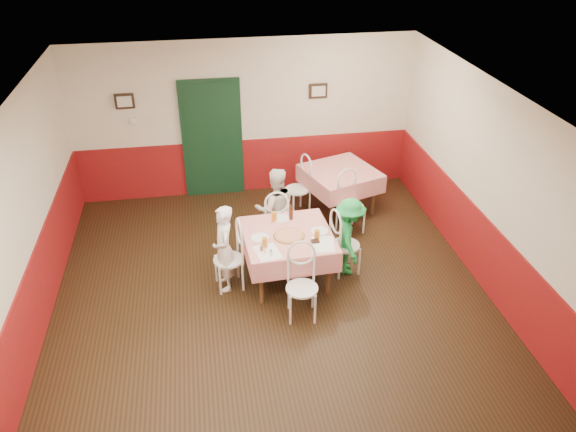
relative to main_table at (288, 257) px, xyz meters
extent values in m
plane|color=black|center=(-0.28, -0.62, -0.38)|extent=(7.00, 7.00, 0.00)
plane|color=white|center=(-0.28, -0.62, 2.42)|extent=(7.00, 7.00, 0.00)
cube|color=beige|center=(-0.28, 2.88, 1.02)|extent=(6.00, 0.10, 2.80)
cube|color=beige|center=(-3.28, -0.62, 1.02)|extent=(0.10, 7.00, 2.80)
cube|color=beige|center=(2.72, -0.62, 1.02)|extent=(0.10, 7.00, 2.80)
cube|color=maroon|center=(-0.28, 2.86, 0.12)|extent=(6.00, 0.03, 1.00)
cube|color=maroon|center=(-3.27, -0.62, 0.12)|extent=(0.03, 7.00, 1.00)
cube|color=maroon|center=(2.70, -0.62, 0.12)|extent=(0.03, 7.00, 1.00)
cube|color=black|center=(-0.88, 2.83, 0.68)|extent=(0.96, 0.06, 2.10)
cube|color=black|center=(-2.28, 2.83, 1.48)|extent=(0.32, 0.03, 0.26)
cube|color=black|center=(1.02, 2.83, 1.48)|extent=(0.32, 0.03, 0.26)
cube|color=white|center=(-2.18, 2.83, 1.12)|extent=(0.10, 0.03, 0.10)
cube|color=red|center=(0.00, 0.00, 0.00)|extent=(1.28, 1.28, 0.77)
cube|color=red|center=(1.23, 1.86, 0.00)|extent=(1.42, 1.42, 0.77)
cylinder|color=#B74723|center=(0.00, -0.07, 0.40)|extent=(0.43, 0.43, 0.03)
cylinder|color=white|center=(-0.40, -0.04, 0.39)|extent=(0.26, 0.26, 0.01)
cylinder|color=white|center=(0.45, -0.01, 0.39)|extent=(0.26, 0.26, 0.01)
cylinder|color=white|center=(-0.03, 0.41, 0.39)|extent=(0.26, 0.26, 0.01)
cylinder|color=#BF7219|center=(-0.36, -0.27, 0.45)|extent=(0.08, 0.08, 0.14)
cylinder|color=#BF7219|center=(0.37, -0.18, 0.45)|extent=(0.07, 0.07, 0.13)
cylinder|color=#BF7219|center=(-0.14, 0.38, 0.45)|extent=(0.08, 0.08, 0.14)
cylinder|color=#381C0A|center=(0.11, 0.40, 0.49)|extent=(0.06, 0.06, 0.22)
cylinder|color=silver|center=(-0.38, -0.41, 0.43)|extent=(0.04, 0.04, 0.09)
cylinder|color=silver|center=(-0.31, -0.50, 0.43)|extent=(0.04, 0.04, 0.09)
cylinder|color=#B23319|center=(-0.42, -0.35, 0.43)|extent=(0.04, 0.04, 0.09)
cube|color=white|center=(-0.34, -0.40, 0.39)|extent=(0.37, 0.45, 0.00)
cube|color=white|center=(0.43, -0.33, 0.39)|extent=(0.36, 0.44, 0.00)
cube|color=black|center=(0.33, -0.26, 0.40)|extent=(0.11, 0.10, 0.02)
imported|color=gray|center=(-0.90, -0.04, 0.27)|extent=(0.34, 0.49, 1.29)
imported|color=gray|center=(-0.04, 0.90, 0.29)|extent=(0.67, 0.53, 1.33)
imported|color=gray|center=(0.90, 0.04, 0.22)|extent=(0.51, 0.80, 1.19)
camera|label=1|loc=(-1.10, -6.51, 4.56)|focal=35.00mm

